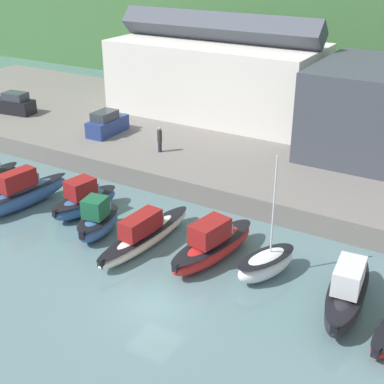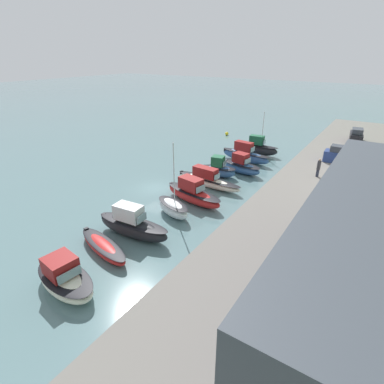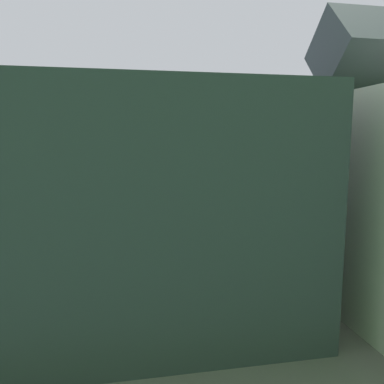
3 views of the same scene
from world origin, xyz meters
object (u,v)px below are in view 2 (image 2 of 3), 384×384
at_px(moored_boat_9, 65,278).
at_px(moored_boat_4, 208,180).
at_px(moored_boat_0, 258,148).
at_px(moored_boat_6, 173,208).
at_px(parked_car_0, 356,136).
at_px(moored_boat_2, 242,166).
at_px(parked_car_1, 341,156).
at_px(moored_boat_7, 132,225).
at_px(moored_boat_8, 103,247).
at_px(person_on_quay, 319,167).
at_px(moored_boat_5, 193,194).
at_px(mooring_buoy_1, 241,146).
at_px(mooring_buoy_0, 227,134).
at_px(moored_boat_3, 219,169).
at_px(moored_boat_1, 245,155).

bearing_deg(moored_boat_9, moored_boat_4, -170.76).
xyz_separation_m(moored_boat_0, moored_boat_6, (22.64, 0.46, -0.31)).
bearing_deg(parked_car_0, moored_boat_2, -127.89).
height_order(moored_boat_9, parked_car_1, parked_car_1).
bearing_deg(moored_boat_7, parked_car_1, 149.03).
bearing_deg(moored_boat_8, moored_boat_9, 27.59).
bearing_deg(person_on_quay, moored_boat_4, -60.79).
height_order(moored_boat_2, moored_boat_6, moored_boat_6).
bearing_deg(moored_boat_5, mooring_buoy_1, -158.37).
xyz_separation_m(moored_boat_2, mooring_buoy_0, (-16.86, -10.78, -0.65)).
bearing_deg(moored_boat_0, moored_boat_3, -9.29).
relative_size(moored_boat_0, parked_car_1, 1.57).
distance_m(moored_boat_4, moored_boat_5, 4.50).
xyz_separation_m(moored_boat_6, moored_boat_7, (4.84, -0.72, 0.27)).
relative_size(moored_boat_8, mooring_buoy_0, 9.64).
relative_size(moored_boat_8, moored_boat_9, 1.11).
relative_size(moored_boat_1, moored_boat_6, 1.05).
xyz_separation_m(moored_boat_0, moored_boat_5, (19.15, 0.48, -0.15)).
bearing_deg(moored_boat_3, person_on_quay, 92.84).
bearing_deg(mooring_buoy_1, parked_car_0, 115.96).
xyz_separation_m(moored_boat_8, moored_boat_9, (4.19, 1.05, 0.37)).
bearing_deg(moored_boat_4, person_on_quay, 123.16).
bearing_deg(moored_boat_5, moored_boat_4, -159.52).
bearing_deg(moored_boat_6, moored_boat_1, -158.02).
relative_size(moored_boat_5, parked_car_0, 1.69).
distance_m(moored_boat_4, parked_car_1, 17.81).
bearing_deg(mooring_buoy_1, moored_boat_1, 29.16).
distance_m(moored_boat_5, moored_boat_6, 3.50).
relative_size(moored_boat_4, moored_boat_5, 1.18).
distance_m(moored_boat_7, person_on_quay, 21.81).
height_order(moored_boat_5, moored_boat_9, moored_boat_5).
relative_size(moored_boat_0, moored_boat_7, 0.93).
bearing_deg(parked_car_1, moored_boat_9, -20.51).
bearing_deg(moored_boat_9, mooring_buoy_0, -159.72).
xyz_separation_m(moored_boat_1, moored_boat_3, (7.22, -0.38, -0.08)).
xyz_separation_m(parked_car_0, mooring_buoy_1, (7.85, -16.12, -2.21)).
xyz_separation_m(moored_boat_1, mooring_buoy_0, (-12.43, -9.30, -0.75)).
height_order(moored_boat_1, moored_boat_4, moored_boat_1).
bearing_deg(parked_car_0, person_on_quay, -102.30).
xyz_separation_m(moored_boat_4, parked_car_1, (-12.76, 12.30, 1.69)).
height_order(moored_boat_8, person_on_quay, person_on_quay).
relative_size(moored_boat_1, moored_boat_5, 1.05).
distance_m(moored_boat_4, moored_boat_9, 19.94).
height_order(moored_boat_3, moored_boat_7, moored_boat_7).
bearing_deg(parked_car_1, moored_boat_5, -34.77).
relative_size(moored_boat_0, moored_boat_6, 0.90).
relative_size(moored_boat_8, parked_car_1, 1.52).
bearing_deg(moored_boat_1, moored_boat_6, 9.20).
bearing_deg(moored_boat_0, mooring_buoy_1, -127.07).
relative_size(moored_boat_1, moored_boat_8, 1.21).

